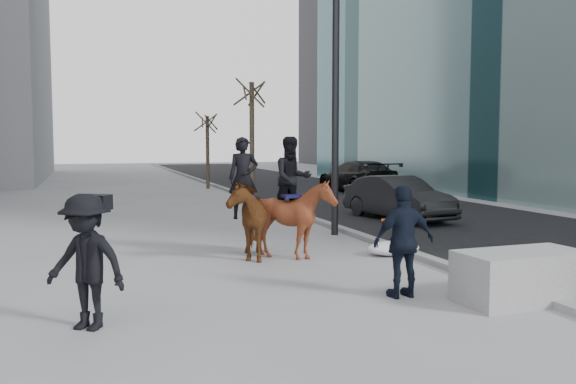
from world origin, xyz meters
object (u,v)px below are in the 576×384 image
object	(u,v)px
car_near	(398,198)
planter	(521,277)
mounted_right	(294,210)
mounted_left	(245,213)

from	to	relation	value
car_near	planter	bearing A→B (deg)	-116.91
planter	car_near	bearing A→B (deg)	72.44
mounted_right	planter	bearing A→B (deg)	-63.57
car_near	mounted_left	world-z (taller)	mounted_left
mounted_left	car_near	bearing A→B (deg)	36.71
planter	car_near	size ratio (longest dim) A/B	0.47
car_near	mounted_right	world-z (taller)	mounted_right
mounted_left	mounted_right	world-z (taller)	mounted_right
mounted_right	mounted_left	bearing A→B (deg)	153.78
planter	mounted_right	size ratio (longest dim) A/B	0.77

